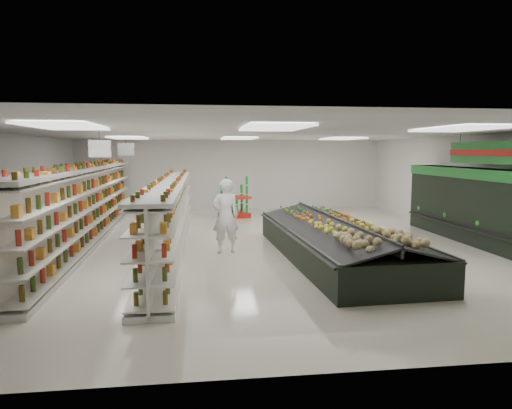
{
  "coord_description": "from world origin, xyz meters",
  "views": [
    {
      "loc": [
        -1.52,
        -13.12,
        2.7
      ],
      "look_at": [
        0.19,
        0.31,
        1.1
      ],
      "focal_mm": 32.0,
      "sensor_mm": 36.0,
      "label": 1
    }
  ],
  "objects": [
    {
      "name": "floor",
      "position": [
        0.0,
        0.0,
        0.0
      ],
      "size": [
        16.0,
        16.0,
        0.0
      ],
      "primitive_type": "plane",
      "color": "beige",
      "rests_on": "ground"
    },
    {
      "name": "ceiling",
      "position": [
        0.0,
        0.0,
        3.2
      ],
      "size": [
        14.0,
        16.0,
        0.02
      ],
      "primitive_type": "cube",
      "color": "white",
      "rests_on": "wall_back"
    },
    {
      "name": "wall_back",
      "position": [
        0.0,
        8.0,
        1.6
      ],
      "size": [
        14.0,
        0.02,
        3.2
      ],
      "primitive_type": "cube",
      "color": "silver",
      "rests_on": "floor"
    },
    {
      "name": "wall_front",
      "position": [
        0.0,
        -8.0,
        1.6
      ],
      "size": [
        14.0,
        0.02,
        3.2
      ],
      "primitive_type": "cube",
      "color": "silver",
      "rests_on": "floor"
    },
    {
      "name": "wall_right",
      "position": [
        7.0,
        0.0,
        1.6
      ],
      "size": [
        0.02,
        16.0,
        3.2
      ],
      "primitive_type": "cube",
      "color": "silver",
      "rests_on": "floor"
    },
    {
      "name": "produce_wall_case",
      "position": [
        6.53,
        -1.5,
        1.24
      ],
      "size": [
        0.93,
        8.0,
        2.2
      ],
      "color": "black",
      "rests_on": "floor"
    },
    {
      "name": "aisle_sign_near",
      "position": [
        -3.8,
        -2.0,
        2.75
      ],
      "size": [
        0.52,
        0.06,
        0.75
      ],
      "color": "white",
      "rests_on": "ceiling"
    },
    {
      "name": "aisle_sign_far",
      "position": [
        -3.8,
        2.0,
        2.75
      ],
      "size": [
        0.52,
        0.06,
        0.75
      ],
      "color": "white",
      "rests_on": "ceiling"
    },
    {
      "name": "hortifruti_banner",
      "position": [
        6.25,
        -1.5,
        2.65
      ],
      "size": [
        0.12,
        3.2,
        0.95
      ],
      "color": "#1D6F28",
      "rests_on": "ceiling"
    },
    {
      "name": "gondola_left",
      "position": [
        -4.86,
        0.65,
        1.02
      ],
      "size": [
        1.22,
        12.88,
        2.23
      ],
      "rotation": [
        0.0,
        0.0,
        0.02
      ],
      "color": "silver",
      "rests_on": "floor"
    },
    {
      "name": "gondola_center",
      "position": [
        -2.29,
        -0.62,
        0.87
      ],
      "size": [
        0.9,
        10.92,
        1.89
      ],
      "rotation": [
        0.0,
        0.0,
        -0.01
      ],
      "color": "silver",
      "rests_on": "floor"
    },
    {
      "name": "produce_island",
      "position": [
        1.89,
        -2.18,
        0.48
      ],
      "size": [
        2.85,
        7.13,
        1.05
      ],
      "rotation": [
        0.0,
        0.0,
        0.04
      ],
      "color": "black",
      "rests_on": "floor"
    },
    {
      "name": "soda_endcap",
      "position": [
        -0.08,
        5.22,
        0.75
      ],
      "size": [
        1.39,
        1.12,
        1.55
      ],
      "rotation": [
        0.0,
        0.0,
        0.28
      ],
      "color": "#AC1A13",
      "rests_on": "floor"
    },
    {
      "name": "shopper_main",
      "position": [
        -0.82,
        -1.22,
        0.99
      ],
      "size": [
        0.78,
        0.57,
        1.97
      ],
      "primitive_type": "imported",
      "rotation": [
        0.0,
        0.0,
        3.29
      ],
      "color": "silver",
      "rests_on": "floor"
    },
    {
      "name": "shopper_background",
      "position": [
        -2.8,
        4.93,
        0.88
      ],
      "size": [
        0.69,
        0.94,
        1.75
      ],
      "primitive_type": "imported",
      "rotation": [
        0.0,
        0.0,
        1.36
      ],
      "color": "tan",
      "rests_on": "floor"
    }
  ]
}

